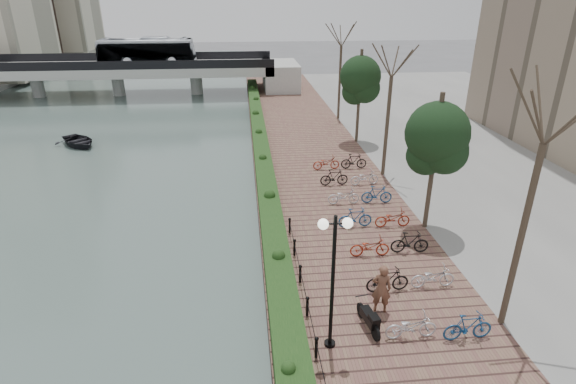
{
  "coord_description": "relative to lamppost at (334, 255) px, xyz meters",
  "views": [
    {
      "loc": [
        -0.52,
        -9.56,
        10.81
      ],
      "look_at": [
        1.46,
        10.39,
        2.0
      ],
      "focal_mm": 28.0,
      "sensor_mm": 36.0,
      "label": 1
    }
  ],
  "objects": [
    {
      "name": "motorcycle",
      "position": [
        1.42,
        0.66,
        -2.91
      ],
      "size": [
        0.69,
        1.5,
        0.9
      ],
      "primitive_type": null,
      "rotation": [
        0.0,
        0.0,
        0.17
      ],
      "color": "black",
      "rests_on": "promenade"
    },
    {
      "name": "bicycle_parking",
      "position": [
        3.57,
        7.76,
        -2.89
      ],
      "size": [
        2.4,
        17.32,
        1.0
      ],
      "color": "silver",
      "rests_on": "promenade"
    },
    {
      "name": "boat",
      "position": [
        -15.38,
        23.93,
        -3.45
      ],
      "size": [
        4.53,
        4.65,
        0.79
      ],
      "primitive_type": "imported",
      "rotation": [
        0.0,
        0.0,
        0.71
      ],
      "color": "black",
      "rests_on": "river_water"
    },
    {
      "name": "inland_pavement",
      "position": [
        18.08,
        16.0,
        -3.62
      ],
      "size": [
        24.0,
        75.0,
        0.5
      ],
      "primitive_type": "cube",
      "color": "gray",
      "rests_on": "ground"
    },
    {
      "name": "street_trees",
      "position": [
        6.08,
        11.18,
        -0.18
      ],
      "size": [
        3.2,
        37.12,
        6.8
      ],
      "color": "#3B2D23",
      "rests_on": "promenade"
    },
    {
      "name": "promenade",
      "position": [
        2.08,
        16.0,
        -3.62
      ],
      "size": [
        8.0,
        75.0,
        0.5
      ],
      "primitive_type": "cube",
      "color": "brown",
      "rests_on": "ground"
    },
    {
      "name": "hedge",
      "position": [
        -1.32,
        18.5,
        -3.07
      ],
      "size": [
        1.1,
        56.0,
        0.6
      ],
      "primitive_type": "cube",
      "color": "black",
      "rests_on": "promenade"
    },
    {
      "name": "bridge",
      "position": [
        -16.15,
        43.5,
        -0.49
      ],
      "size": [
        36.0,
        10.77,
        6.5
      ],
      "color": "#A8A8A3",
      "rests_on": "ground"
    },
    {
      "name": "lamppost",
      "position": [
        0.0,
        0.0,
        0.0
      ],
      "size": [
        1.02,
        0.32,
        4.64
      ],
      "color": "black",
      "rests_on": "promenade"
    },
    {
      "name": "chain_fence",
      "position": [
        -0.52,
        0.5,
        -3.02
      ],
      "size": [
        0.1,
        14.1,
        0.7
      ],
      "color": "black",
      "rests_on": "promenade"
    },
    {
      "name": "pedestrian",
      "position": [
        2.08,
        1.51,
        -2.43
      ],
      "size": [
        0.77,
        0.6,
        1.88
      ],
      "primitive_type": "imported",
      "rotation": [
        0.0,
        0.0,
        2.9
      ],
      "color": "brown",
      "rests_on": "promenade"
    },
    {
      "name": "river_water",
      "position": [
        -16.92,
        23.5,
        -3.86
      ],
      "size": [
        30.0,
        130.0,
        0.02
      ],
      "primitive_type": "cube",
      "color": "#4F635D",
      "rests_on": "ground"
    }
  ]
}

